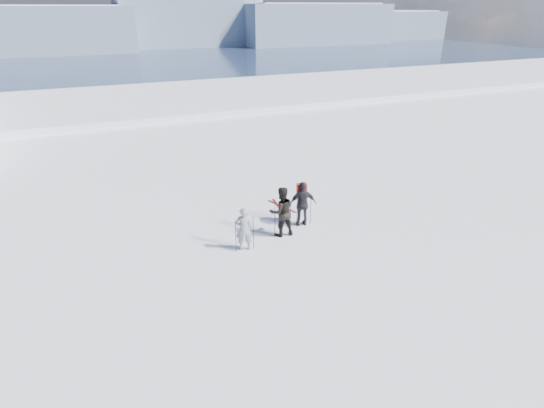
% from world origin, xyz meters
% --- Properties ---
extents(lake_basin, '(820.00, 820.00, 71.62)m').
position_xyz_m(lake_basin, '(0.00, 30.00, -6.50)').
color(lake_basin, white).
rests_on(lake_basin, ground).
extents(far_mountain_range, '(770.00, 110.00, 53.00)m').
position_xyz_m(far_mountain_range, '(29.60, 454.78, -7.19)').
color(far_mountain_range, slate).
rests_on(far_mountain_range, ground).
extents(skier_grey, '(0.67, 0.52, 1.63)m').
position_xyz_m(skier_grey, '(-3.55, 2.86, 0.82)').
color(skier_grey, gray).
rests_on(skier_grey, ground).
extents(skier_dark, '(0.98, 0.79, 1.94)m').
position_xyz_m(skier_dark, '(-1.91, 3.32, 0.97)').
color(skier_dark, black).
rests_on(skier_dark, ground).
extents(skier_pack, '(1.14, 0.69, 1.82)m').
position_xyz_m(skier_pack, '(-0.82, 3.72, 0.91)').
color(skier_pack, black).
rests_on(skier_pack, ground).
extents(backpack, '(0.43, 0.31, 0.53)m').
position_xyz_m(backpack, '(-0.76, 3.96, 2.08)').
color(backpack, red).
rests_on(backpack, skier_pack).
extents(ski_poles, '(3.40, 0.92, 1.32)m').
position_xyz_m(ski_poles, '(-2.06, 3.23, 0.64)').
color(ski_poles, black).
rests_on(ski_poles, ground).
extents(skis_loose, '(0.67, 1.70, 0.03)m').
position_xyz_m(skis_loose, '(-0.94, 5.57, 0.01)').
color(skis_loose, black).
rests_on(skis_loose, ground).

